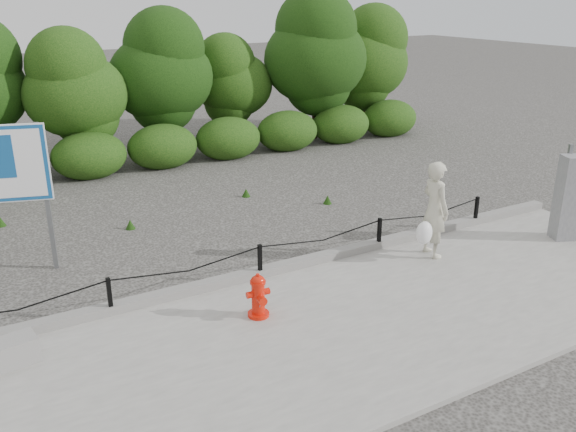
{
  "coord_description": "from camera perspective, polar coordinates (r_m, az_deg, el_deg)",
  "views": [
    {
      "loc": [
        -4.21,
        -8.26,
        4.62
      ],
      "look_at": [
        0.66,
        0.2,
        1.0
      ],
      "focal_mm": 38.0,
      "sensor_mm": 36.0,
      "label": 1
    }
  ],
  "objects": [
    {
      "name": "ground",
      "position": [
        10.36,
        -2.61,
        -6.16
      ],
      "size": [
        90.0,
        90.0,
        0.0
      ],
      "primitive_type": "plane",
      "color": "#2D2B28",
      "rests_on": "ground"
    },
    {
      "name": "sidewalk",
      "position": [
        8.83,
        3.49,
        -10.95
      ],
      "size": [
        14.0,
        4.0,
        0.08
      ],
      "primitive_type": "cube",
      "color": "gray",
      "rests_on": "ground"
    },
    {
      "name": "curb",
      "position": [
        10.33,
        -2.75,
        -5.31
      ],
      "size": [
        14.0,
        0.22,
        0.14
      ],
      "primitive_type": "cube",
      "color": "slate",
      "rests_on": "sidewalk"
    },
    {
      "name": "chain_barrier",
      "position": [
        10.16,
        -2.65,
        -3.85
      ],
      "size": [
        10.06,
        0.06,
        0.6
      ],
      "color": "black",
      "rests_on": "sidewalk"
    },
    {
      "name": "treeline",
      "position": [
        17.89,
        -15.27,
        12.75
      ],
      "size": [
        20.45,
        3.57,
        4.63
      ],
      "color": "black",
      "rests_on": "ground"
    },
    {
      "name": "fire_hydrant",
      "position": [
        9.02,
        -2.79,
        -7.5
      ],
      "size": [
        0.36,
        0.37,
        0.69
      ],
      "rotation": [
        0.0,
        0.0,
        -0.07
      ],
      "color": "red",
      "rests_on": "sidewalk"
    },
    {
      "name": "pedestrian",
      "position": [
        11.14,
        13.51,
        0.48
      ],
      "size": [
        0.75,
        0.68,
        1.76
      ],
      "rotation": [
        0.0,
        0.0,
        1.47
      ],
      "color": "#BDBAA2",
      "rests_on": "sidewalk"
    },
    {
      "name": "utility_cabinet",
      "position": [
        12.84,
        25.13,
        1.57
      ],
      "size": [
        0.72,
        0.59,
        1.83
      ],
      "rotation": [
        0.0,
        0.0,
        -0.42
      ],
      "color": "gray",
      "rests_on": "sidewalk"
    }
  ]
}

